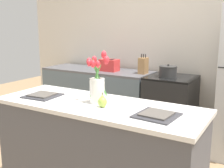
% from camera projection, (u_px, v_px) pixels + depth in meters
% --- Properties ---
extents(back_wall, '(5.20, 0.08, 2.70)m').
position_uv_depth(back_wall, '(176.00, 39.00, 3.93)').
color(back_wall, silver).
rests_on(back_wall, ground_plane).
extents(kitchen_island, '(1.80, 0.66, 0.91)m').
position_uv_depth(kitchen_island, '(97.00, 154.00, 2.43)').
color(kitchen_island, '#4C4C51').
rests_on(kitchen_island, ground_plane).
extents(back_counter, '(1.68, 0.60, 0.89)m').
position_uv_depth(back_counter, '(98.00, 98.00, 4.31)').
color(back_counter, slate).
rests_on(back_counter, ground_plane).
extents(stove_range, '(0.60, 0.61, 0.89)m').
position_uv_depth(stove_range, '(170.00, 109.00, 3.73)').
color(stove_range, black).
rests_on(stove_range, ground_plane).
extents(flower_vase, '(0.21, 0.19, 0.43)m').
position_uv_depth(flower_vase, '(97.00, 85.00, 2.32)').
color(flower_vase, silver).
rests_on(flower_vase, kitchen_island).
extents(pear_figurine, '(0.07, 0.07, 0.12)m').
position_uv_depth(pear_figurine, '(102.00, 101.00, 2.22)').
color(pear_figurine, '#9EBC47').
rests_on(pear_figurine, kitchen_island).
extents(plate_setting_left, '(0.30, 0.30, 0.02)m').
position_uv_depth(plate_setting_left, '(43.00, 95.00, 2.57)').
color(plate_setting_left, '#333338').
rests_on(plate_setting_left, kitchen_island).
extents(plate_setting_right, '(0.30, 0.30, 0.02)m').
position_uv_depth(plate_setting_right, '(157.00, 115.00, 2.01)').
color(plate_setting_right, '#333338').
rests_on(plate_setting_right, kitchen_island).
extents(toaster, '(0.28, 0.18, 0.17)m').
position_uv_depth(toaster, '(109.00, 65.00, 4.06)').
color(toaster, red).
rests_on(toaster, back_counter).
extents(cooking_pot, '(0.23, 0.23, 0.17)m').
position_uv_depth(cooking_pot, '(168.00, 71.00, 3.60)').
color(cooking_pot, '#2D2D2D').
rests_on(cooking_pot, stove_range).
extents(knife_block, '(0.10, 0.14, 0.27)m').
position_uv_depth(knife_block, '(143.00, 66.00, 3.83)').
color(knife_block, '#A37547').
rests_on(knife_block, back_counter).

